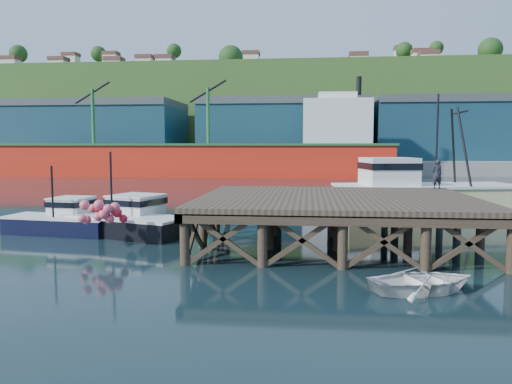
# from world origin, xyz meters

# --- Properties ---
(ground) EXTENTS (300.00, 300.00, 0.00)m
(ground) POSITION_xyz_m (0.00, 0.00, 0.00)
(ground) COLOR black
(ground) RESTS_ON ground
(wharf) EXTENTS (12.00, 10.00, 2.62)m
(wharf) POSITION_xyz_m (5.50, -0.19, 1.94)
(wharf) COLOR brown
(wharf) RESTS_ON ground
(far_quay) EXTENTS (160.00, 40.00, 2.00)m
(far_quay) POSITION_xyz_m (0.00, 70.00, 1.00)
(far_quay) COLOR gray
(far_quay) RESTS_ON ground
(warehouse_left) EXTENTS (32.00, 16.00, 9.00)m
(warehouse_left) POSITION_xyz_m (-35.00, 65.00, 6.50)
(warehouse_left) COLOR #184051
(warehouse_left) RESTS_ON far_quay
(warehouse_mid) EXTENTS (28.00, 16.00, 9.00)m
(warehouse_mid) POSITION_xyz_m (0.00, 65.00, 6.50)
(warehouse_mid) COLOR #184051
(warehouse_mid) RESTS_ON far_quay
(warehouse_right) EXTENTS (30.00, 16.00, 9.00)m
(warehouse_right) POSITION_xyz_m (30.00, 65.00, 6.50)
(warehouse_right) COLOR #184051
(warehouse_right) RESTS_ON far_quay
(cargo_ship) EXTENTS (55.50, 10.00, 13.75)m
(cargo_ship) POSITION_xyz_m (-8.46, 48.00, 3.31)
(cargo_ship) COLOR red
(cargo_ship) RESTS_ON ground
(hillside) EXTENTS (220.00, 50.00, 22.00)m
(hillside) POSITION_xyz_m (0.00, 100.00, 11.00)
(hillside) COLOR #2D511E
(hillside) RESTS_ON ground
(boat_navy) EXTENTS (5.63, 3.30, 3.39)m
(boat_navy) POSITION_xyz_m (-7.91, 1.26, 0.68)
(boat_navy) COLOR black
(boat_navy) RESTS_ON ground
(boat_black) EXTENTS (7.03, 5.83, 4.08)m
(boat_black) POSITION_xyz_m (-4.70, 1.25, 0.75)
(boat_black) COLOR black
(boat_black) RESTS_ON ground
(trawler) EXTENTS (11.83, 6.24, 7.53)m
(trawler) POSITION_xyz_m (11.41, 9.77, 1.55)
(trawler) COLOR beige
(trawler) RESTS_ON ground
(dinghy) EXTENTS (3.84, 3.25, 0.68)m
(dinghy) POSITION_xyz_m (7.72, -7.25, 0.34)
(dinghy) COLOR white
(dinghy) RESTS_ON ground
(dockworker) EXTENTS (0.62, 0.48, 1.52)m
(dockworker) POSITION_xyz_m (10.90, 4.40, 2.88)
(dockworker) COLOR #202128
(dockworker) RESTS_ON wharf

